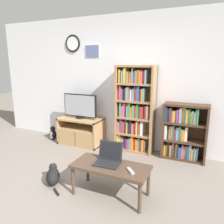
# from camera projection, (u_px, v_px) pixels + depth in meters

# --- Properties ---
(ground_plane) EXTENTS (18.00, 18.00, 0.00)m
(ground_plane) POSITION_uv_depth(u_px,v_px,m) (58.00, 205.00, 2.67)
(ground_plane) COLOR gray
(wall_back) EXTENTS (6.21, 0.09, 2.60)m
(wall_back) POSITION_uv_depth(u_px,v_px,m) (124.00, 83.00, 4.33)
(wall_back) COLOR silver
(wall_back) RESTS_ON ground_plane
(tv_stand) EXTENTS (0.92, 0.50, 0.56)m
(tv_stand) POSITION_uv_depth(u_px,v_px,m) (81.00, 131.00, 4.62)
(tv_stand) COLOR tan
(tv_stand) RESTS_ON ground_plane
(television) EXTENTS (0.75, 0.18, 0.51)m
(television) POSITION_uv_depth(u_px,v_px,m) (80.00, 106.00, 4.51)
(television) COLOR black
(television) RESTS_ON tv_stand
(bookshelf_tall) EXTENTS (0.73, 0.31, 1.65)m
(bookshelf_tall) POSITION_uv_depth(u_px,v_px,m) (134.00, 110.00, 4.17)
(bookshelf_tall) COLOR #9E754C
(bookshelf_tall) RESTS_ON ground_plane
(bookshelf_short) EXTENTS (0.75, 0.31, 1.00)m
(bookshelf_short) POSITION_uv_depth(u_px,v_px,m) (182.00, 132.00, 3.87)
(bookshelf_short) COLOR #472D1E
(bookshelf_short) RESTS_ON ground_plane
(coffee_table) EXTENTS (0.99, 0.46, 0.42)m
(coffee_table) POSITION_uv_depth(u_px,v_px,m) (111.00, 169.00, 2.79)
(coffee_table) COLOR #4C3828
(coffee_table) RESTS_ON ground_plane
(laptop) EXTENTS (0.34, 0.31, 0.26)m
(laptop) POSITION_uv_depth(u_px,v_px,m) (109.00, 158.00, 2.85)
(laptop) COLOR #232326
(laptop) RESTS_ON coffee_table
(remote_near_laptop) EXTENTS (0.14, 0.15, 0.02)m
(remote_near_laptop) POSITION_uv_depth(u_px,v_px,m) (130.00, 171.00, 2.62)
(remote_near_laptop) COLOR #99999E
(remote_near_laptop) RESTS_ON coffee_table
(cat) EXTENTS (0.43, 0.41, 0.28)m
(cat) POSITION_uv_depth(u_px,v_px,m) (53.00, 175.00, 3.12)
(cat) COLOR black
(cat) RESTS_ON ground_plane
(penguin_figurine) EXTENTS (0.16, 0.15, 0.31)m
(penguin_figurine) POSITION_uv_depth(u_px,v_px,m) (53.00, 133.00, 4.91)
(penguin_figurine) COLOR black
(penguin_figurine) RESTS_ON ground_plane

